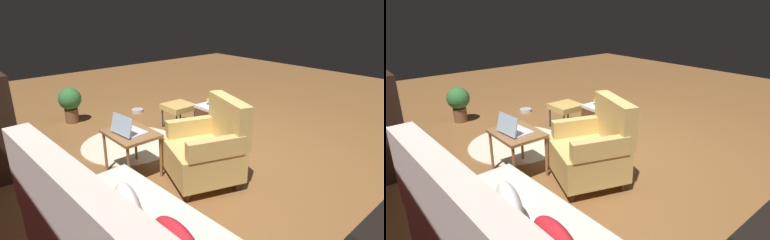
{
  "view_description": "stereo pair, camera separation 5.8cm",
  "coord_description": "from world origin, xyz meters",
  "views": [
    {
      "loc": [
        -2.49,
        2.59,
        1.74
      ],
      "look_at": [
        -0.04,
        0.46,
        0.55
      ],
      "focal_mm": 29.79,
      "sensor_mm": 36.0,
      "label": 1
    },
    {
      "loc": [
        -2.53,
        2.54,
        1.74
      ],
      "look_at": [
        -0.04,
        0.46,
        0.55
      ],
      "focal_mm": 29.79,
      "sensor_mm": 36.0,
      "label": 2
    }
  ],
  "objects": [
    {
      "name": "ground",
      "position": [
        0.0,
        0.0,
        0.0
      ],
      "size": [
        12.0,
        12.0,
        0.0
      ],
      "primitive_type": "plane",
      "color": "brown"
    },
    {
      "name": "laptop",
      "position": [
        0.24,
        1.1,
        0.53
      ],
      "size": [
        0.34,
        0.28,
        0.21
      ],
      "color": "silver",
      "rests_on": "laptop_desk"
    },
    {
      "name": "armchair",
      "position": [
        -0.4,
        0.56,
        0.36
      ],
      "size": [
        0.85,
        0.86,
        0.87
      ],
      "color": "tan",
      "rests_on": "ground"
    },
    {
      "name": "yellow_mug",
      "position": [
        0.33,
        -0.29,
        0.6
      ],
      "size": [
        0.08,
        0.08,
        0.1
      ],
      "primitive_type": "cylinder",
      "color": "#E5D14C",
      "rests_on": "book_stack_hamper"
    },
    {
      "name": "tv_remote",
      "position": [
        0.41,
        -0.38,
        0.49
      ],
      "size": [
        0.06,
        0.16,
        0.02
      ],
      "primitive_type": "cube",
      "rotation": [
        0.0,
        0.0,
        -0.08
      ],
      "color": "#262628",
      "rests_on": "wicker_hamper"
    },
    {
      "name": "circular_rug",
      "position": [
        0.93,
        0.7,
        0.01
      ],
      "size": [
        1.24,
        1.24,
        0.01
      ],
      "primitive_type": "cylinder",
      "color": "beige",
      "rests_on": "ground"
    },
    {
      "name": "book_stack_hamper",
      "position": [
        0.31,
        -0.3,
        0.52
      ],
      "size": [
        0.27,
        0.19,
        0.07
      ],
      "color": "#2D72B2",
      "rests_on": "wicker_hamper"
    },
    {
      "name": "wicker_hamper",
      "position": [
        0.31,
        -0.3,
        0.24
      ],
      "size": [
        0.45,
        0.45,
        0.48
      ],
      "color": "brown",
      "rests_on": "ground"
    },
    {
      "name": "ottoman",
      "position": [
        1.0,
        -0.17,
        0.31
      ],
      "size": [
        0.4,
        0.4,
        0.36
      ],
      "color": "tan",
      "rests_on": "ground"
    },
    {
      "name": "potted_plant",
      "position": [
        2.25,
        0.95,
        0.33
      ],
      "size": [
        0.34,
        0.34,
        0.55
      ],
      "color": "brown",
      "rests_on": "ground"
    },
    {
      "name": "pet_bowl_steel",
      "position": [
        2.01,
        -0.08,
        0.03
      ],
      "size": [
        0.2,
        0.2,
        0.05
      ],
      "primitive_type": "cylinder",
      "color": "silver",
      "rests_on": "ground"
    },
    {
      "name": "laptop_desk",
      "position": [
        0.24,
        1.06,
        0.42
      ],
      "size": [
        0.56,
        0.44,
        0.48
      ],
      "color": "olive",
      "rests_on": "ground"
    }
  ]
}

